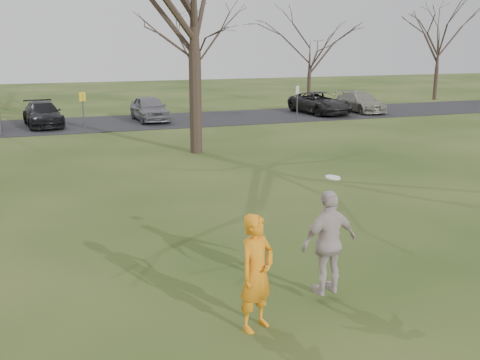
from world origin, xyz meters
name	(u,v)px	position (x,y,z in m)	size (l,w,h in m)	color
ground	(319,318)	(0.00, 0.00, 0.00)	(120.00, 120.00, 0.00)	#1E380F
parking_strip	(116,123)	(0.00, 25.00, 0.02)	(62.00, 6.50, 0.04)	black
player_defender	(257,273)	(-1.14, 0.05, 0.97)	(0.71, 0.47, 1.95)	orange
car_3	(43,114)	(-3.93, 25.03, 0.69)	(1.83, 4.49, 1.30)	black
car_4	(149,108)	(2.00, 25.17, 0.76)	(1.71, 4.24, 1.44)	slate
car_6	(320,103)	(12.95, 24.77, 0.73)	(2.28, 4.93, 1.37)	black
car_7	(361,102)	(15.94, 24.75, 0.68)	(1.79, 4.40, 1.28)	gray
catching_play	(329,242)	(0.44, 0.56, 1.12)	(1.18, 0.66, 2.12)	beige
sign_yellow	(83,105)	(-2.00, 22.00, 1.45)	(0.35, 0.35, 2.08)	#47474C
sign_white	(297,97)	(10.00, 22.00, 1.45)	(0.35, 0.35, 2.08)	#47474C
small_tree_row	(169,52)	(4.38, 30.06, 3.89)	(55.00, 5.90, 8.50)	#352821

